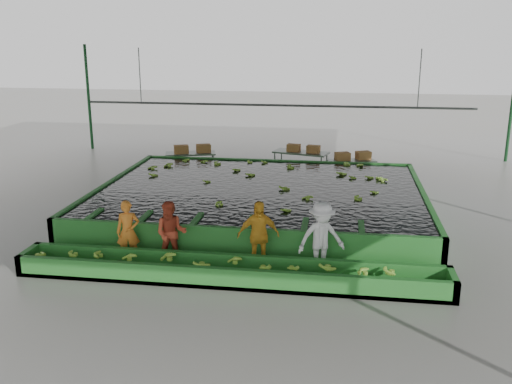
# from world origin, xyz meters

# --- Properties ---
(ground) EXTENTS (80.00, 80.00, 0.00)m
(ground) POSITION_xyz_m (0.00, 0.00, 0.00)
(ground) COLOR gray
(ground) RESTS_ON ground
(shed_roof) EXTENTS (20.00, 22.00, 0.04)m
(shed_roof) POSITION_xyz_m (0.00, 0.00, 5.00)
(shed_roof) COLOR slate
(shed_roof) RESTS_ON shed_posts
(shed_posts) EXTENTS (20.00, 22.00, 5.00)m
(shed_posts) POSITION_xyz_m (0.00, 0.00, 2.50)
(shed_posts) COLOR #133F1C
(shed_posts) RESTS_ON ground
(flotation_tank) EXTENTS (10.00, 8.00, 0.90)m
(flotation_tank) POSITION_xyz_m (0.00, 1.50, 0.45)
(flotation_tank) COLOR #247026
(flotation_tank) RESTS_ON ground
(tank_water) EXTENTS (9.70, 7.70, 0.00)m
(tank_water) POSITION_xyz_m (0.00, 1.50, 0.85)
(tank_water) COLOR black
(tank_water) RESTS_ON flotation_tank
(sorting_trough) EXTENTS (10.00, 1.00, 0.50)m
(sorting_trough) POSITION_xyz_m (0.00, -3.60, 0.25)
(sorting_trough) COLOR #247026
(sorting_trough) RESTS_ON ground
(cableway_rail) EXTENTS (0.08, 0.08, 14.00)m
(cableway_rail) POSITION_xyz_m (0.00, 5.00, 3.00)
(cableway_rail) COLOR #59605B
(cableway_rail) RESTS_ON shed_roof
(rail_hanger_left) EXTENTS (0.04, 0.04, 2.00)m
(rail_hanger_left) POSITION_xyz_m (-5.00, 5.00, 4.00)
(rail_hanger_left) COLOR #59605B
(rail_hanger_left) RESTS_ON shed_roof
(rail_hanger_right) EXTENTS (0.04, 0.04, 2.00)m
(rail_hanger_right) POSITION_xyz_m (5.00, 5.00, 4.00)
(rail_hanger_right) COLOR #59605B
(rail_hanger_right) RESTS_ON shed_roof
(worker_a) EXTENTS (0.66, 0.53, 1.57)m
(worker_a) POSITION_xyz_m (-2.70, -2.80, 0.78)
(worker_a) COLOR orange
(worker_a) RESTS_ON ground
(worker_b) EXTENTS (0.86, 0.71, 1.60)m
(worker_b) POSITION_xyz_m (-1.60, -2.80, 0.80)
(worker_b) COLOR #B94127
(worker_b) RESTS_ON ground
(worker_c) EXTENTS (1.09, 0.70, 1.72)m
(worker_c) POSITION_xyz_m (0.55, -2.80, 0.86)
(worker_c) COLOR gold
(worker_c) RESTS_ON ground
(worker_d) EXTENTS (1.30, 1.03, 1.76)m
(worker_d) POSITION_xyz_m (2.05, -2.80, 0.88)
(worker_d) COLOR silver
(worker_d) RESTS_ON ground
(packing_table_left) EXTENTS (2.11, 1.29, 0.89)m
(packing_table_left) POSITION_xyz_m (-3.52, 6.26, 0.45)
(packing_table_left) COLOR #59605B
(packing_table_left) RESTS_ON ground
(packing_table_mid) EXTENTS (2.29, 1.38, 0.97)m
(packing_table_mid) POSITION_xyz_m (0.86, 6.73, 0.49)
(packing_table_mid) COLOR #59605B
(packing_table_mid) RESTS_ON ground
(packing_table_right) EXTENTS (1.94, 1.28, 0.82)m
(packing_table_right) POSITION_xyz_m (2.85, 6.15, 0.41)
(packing_table_right) COLOR #59605B
(packing_table_right) RESTS_ON ground
(box_stack_left) EXTENTS (1.49, 0.90, 0.31)m
(box_stack_left) POSITION_xyz_m (-3.43, 6.27, 0.90)
(box_stack_left) COLOR #9C6733
(box_stack_left) RESTS_ON packing_table_left
(box_stack_mid) EXTENTS (1.35, 0.59, 0.28)m
(box_stack_mid) POSITION_xyz_m (0.97, 6.69, 0.97)
(box_stack_mid) COLOR #9C6733
(box_stack_mid) RESTS_ON packing_table_mid
(box_stack_right) EXTENTS (1.43, 0.88, 0.30)m
(box_stack_right) POSITION_xyz_m (2.90, 6.24, 0.82)
(box_stack_right) COLOR #9C6733
(box_stack_right) RESTS_ON packing_table_right
(floating_bananas) EXTENTS (9.03, 6.16, 0.12)m
(floating_bananas) POSITION_xyz_m (0.00, 2.30, 0.85)
(floating_bananas) COLOR #84BE35
(floating_bananas) RESTS_ON tank_water
(trough_bananas) EXTENTS (9.40, 0.63, 0.13)m
(trough_bananas) POSITION_xyz_m (0.00, -3.60, 0.40)
(trough_bananas) COLOR #84BE35
(trough_bananas) RESTS_ON sorting_trough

